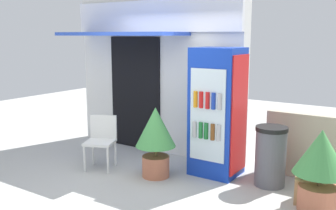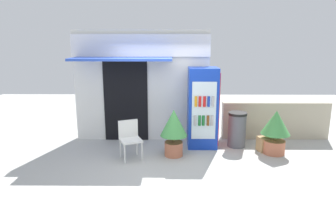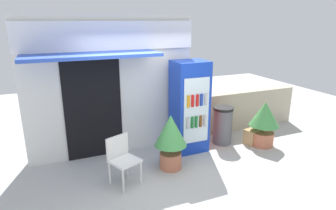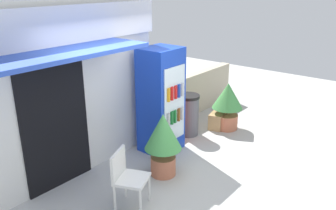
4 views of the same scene
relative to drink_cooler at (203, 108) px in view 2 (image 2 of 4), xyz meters
name	(u,v)px [view 2 (image 2 of 4)]	position (x,y,z in m)	size (l,w,h in m)	color
ground	(164,163)	(-0.92, -1.04, -0.97)	(16.00, 16.00, 0.00)	#B2B2AD
storefront_building	(141,83)	(-1.55, 0.56, 0.52)	(3.43, 1.11, 2.83)	silver
drink_cooler	(203,108)	(0.00, 0.00, 0.00)	(0.72, 0.67, 1.94)	#1438B2
plastic_chair	(130,137)	(-1.68, -0.76, -0.48)	(0.57, 0.57, 0.84)	silver
potted_plant_near_shop	(174,128)	(-0.71, -0.62, -0.32)	(0.61, 0.61, 1.07)	#BC6B4C
potted_plant_curbside	(275,128)	(1.62, -0.47, -0.37)	(0.65, 0.65, 1.02)	#BC6B4C
trash_bin	(237,129)	(0.85, 0.00, -0.54)	(0.45, 0.45, 0.86)	#595960
stone_boundary_wall	(275,120)	(1.99, 0.61, -0.48)	(2.80, 0.21, 0.98)	#B7AD93
cardboard_box	(266,144)	(1.49, -0.31, -0.80)	(0.38, 0.27, 0.34)	tan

